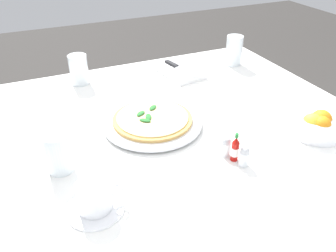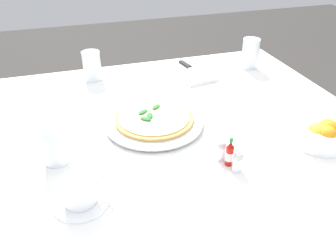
{
  "view_description": "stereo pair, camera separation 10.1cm",
  "coord_description": "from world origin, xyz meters",
  "px_view_note": "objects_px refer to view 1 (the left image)",
  "views": [
    {
      "loc": [
        0.73,
        -0.38,
        1.31
      ],
      "look_at": [
        -0.05,
        -0.03,
        0.77
      ],
      "focal_mm": 36.49,
      "sensor_mm": 36.0,
      "label": 1
    },
    {
      "loc": [
        0.77,
        -0.28,
        1.31
      ],
      "look_at": [
        -0.05,
        -0.03,
        0.77
      ],
      "focal_mm": 36.49,
      "sensor_mm": 36.0,
      "label": 2
    }
  ],
  "objects_px": {
    "hot_sauce_bottle": "(235,149)",
    "salt_shaker": "(244,157)",
    "pizza": "(152,119)",
    "dinner_knife": "(179,68)",
    "coffee_cup_center_back": "(94,199)",
    "water_glass_back_corner": "(79,72)",
    "water_glass_right_edge": "(234,52)",
    "pizza_plate": "(153,122)",
    "pepper_shaker": "(226,147)",
    "citrus_bowl": "(317,125)",
    "napkin_folded": "(178,71)",
    "water_glass_far_left": "(59,155)"
  },
  "relations": [
    {
      "from": "hot_sauce_bottle",
      "to": "salt_shaker",
      "type": "bearing_deg",
      "value": 19.65
    },
    {
      "from": "pizza",
      "to": "dinner_knife",
      "type": "distance_m",
      "value": 0.41
    },
    {
      "from": "coffee_cup_center_back",
      "to": "water_glass_back_corner",
      "type": "xyz_separation_m",
      "value": [
        -0.67,
        0.1,
        0.02
      ]
    },
    {
      "from": "coffee_cup_center_back",
      "to": "water_glass_back_corner",
      "type": "distance_m",
      "value": 0.67
    },
    {
      "from": "water_glass_right_edge",
      "to": "salt_shaker",
      "type": "distance_m",
      "value": 0.69
    },
    {
      "from": "coffee_cup_center_back",
      "to": "dinner_knife",
      "type": "xyz_separation_m",
      "value": [
        -0.6,
        0.49,
        -0.01
      ]
    },
    {
      "from": "pizza_plate",
      "to": "pepper_shaker",
      "type": "distance_m",
      "value": 0.25
    },
    {
      "from": "pepper_shaker",
      "to": "dinner_knife",
      "type": "bearing_deg",
      "value": 167.51
    },
    {
      "from": "coffee_cup_center_back",
      "to": "water_glass_right_edge",
      "type": "height_order",
      "value": "water_glass_right_edge"
    },
    {
      "from": "coffee_cup_center_back",
      "to": "water_glass_right_edge",
      "type": "distance_m",
      "value": 0.95
    },
    {
      "from": "water_glass_back_corner",
      "to": "citrus_bowl",
      "type": "bearing_deg",
      "value": 42.07
    },
    {
      "from": "napkin_folded",
      "to": "hot_sauce_bottle",
      "type": "bearing_deg",
      "value": -19.8
    },
    {
      "from": "salt_shaker",
      "to": "pepper_shaker",
      "type": "relative_size",
      "value": 1.0
    },
    {
      "from": "dinner_knife",
      "to": "pepper_shaker",
      "type": "relative_size",
      "value": 3.46
    },
    {
      "from": "pizza_plate",
      "to": "water_glass_far_left",
      "type": "bearing_deg",
      "value": -71.07
    },
    {
      "from": "pizza",
      "to": "dinner_knife",
      "type": "height_order",
      "value": "pizza"
    },
    {
      "from": "water_glass_back_corner",
      "to": "water_glass_right_edge",
      "type": "bearing_deg",
      "value": 83.45
    },
    {
      "from": "dinner_knife",
      "to": "pepper_shaker",
      "type": "xyz_separation_m",
      "value": [
        0.54,
        -0.12,
        0.0
      ]
    },
    {
      "from": "napkin_folded",
      "to": "hot_sauce_bottle",
      "type": "height_order",
      "value": "hot_sauce_bottle"
    },
    {
      "from": "pizza_plate",
      "to": "water_glass_right_edge",
      "type": "distance_m",
      "value": 0.59
    },
    {
      "from": "coffee_cup_center_back",
      "to": "salt_shaker",
      "type": "distance_m",
      "value": 0.39
    },
    {
      "from": "pizza_plate",
      "to": "napkin_folded",
      "type": "height_order",
      "value": "napkin_folded"
    },
    {
      "from": "coffee_cup_center_back",
      "to": "pepper_shaker",
      "type": "xyz_separation_m",
      "value": [
        -0.05,
        0.37,
        -0.01
      ]
    },
    {
      "from": "napkin_folded",
      "to": "pepper_shaker",
      "type": "distance_m",
      "value": 0.56
    },
    {
      "from": "pizza",
      "to": "salt_shaker",
      "type": "distance_m",
      "value": 0.31
    },
    {
      "from": "water_glass_back_corner",
      "to": "water_glass_far_left",
      "type": "bearing_deg",
      "value": -17.06
    },
    {
      "from": "pizza_plate",
      "to": "dinner_knife",
      "type": "xyz_separation_m",
      "value": [
        -0.33,
        0.24,
        0.01
      ]
    },
    {
      "from": "water_glass_far_left",
      "to": "dinner_knife",
      "type": "bearing_deg",
      "value": 128.47
    },
    {
      "from": "water_glass_right_edge",
      "to": "citrus_bowl",
      "type": "relative_size",
      "value": 0.82
    },
    {
      "from": "coffee_cup_center_back",
      "to": "pizza",
      "type": "bearing_deg",
      "value": 138.16
    },
    {
      "from": "coffee_cup_center_back",
      "to": "water_glass_far_left",
      "type": "distance_m",
      "value": 0.18
    },
    {
      "from": "pizza_plate",
      "to": "hot_sauce_bottle",
      "type": "height_order",
      "value": "hot_sauce_bottle"
    },
    {
      "from": "water_glass_back_corner",
      "to": "citrus_bowl",
      "type": "xyz_separation_m",
      "value": [
        0.63,
        0.57,
        -0.02
      ]
    },
    {
      "from": "hot_sauce_bottle",
      "to": "pepper_shaker",
      "type": "distance_m",
      "value": 0.03
    },
    {
      "from": "citrus_bowl",
      "to": "water_glass_far_left",
      "type": "bearing_deg",
      "value": -100.62
    },
    {
      "from": "pizza",
      "to": "water_glass_right_edge",
      "type": "relative_size",
      "value": 1.98
    },
    {
      "from": "water_glass_far_left",
      "to": "hot_sauce_bottle",
      "type": "distance_m",
      "value": 0.45
    },
    {
      "from": "water_glass_back_corner",
      "to": "salt_shaker",
      "type": "distance_m",
      "value": 0.73
    },
    {
      "from": "pizza",
      "to": "water_glass_right_edge",
      "type": "bearing_deg",
      "value": 122.73
    },
    {
      "from": "citrus_bowl",
      "to": "pepper_shaker",
      "type": "distance_m",
      "value": 0.3
    },
    {
      "from": "water_glass_back_corner",
      "to": "hot_sauce_bottle",
      "type": "distance_m",
      "value": 0.7
    },
    {
      "from": "salt_shaker",
      "to": "dinner_knife",
      "type": "bearing_deg",
      "value": 170.49
    },
    {
      "from": "coffee_cup_center_back",
      "to": "water_glass_far_left",
      "type": "height_order",
      "value": "water_glass_far_left"
    },
    {
      "from": "coffee_cup_center_back",
      "to": "napkin_folded",
      "type": "xyz_separation_m",
      "value": [
        -0.6,
        0.49,
        -0.02
      ]
    },
    {
      "from": "citrus_bowl",
      "to": "salt_shaker",
      "type": "relative_size",
      "value": 2.67
    },
    {
      "from": "pepper_shaker",
      "to": "water_glass_far_left",
      "type": "bearing_deg",
      "value": -105.84
    },
    {
      "from": "napkin_folded",
      "to": "dinner_knife",
      "type": "relative_size",
      "value": 1.22
    },
    {
      "from": "dinner_knife",
      "to": "coffee_cup_center_back",
      "type": "bearing_deg",
      "value": -51.16
    },
    {
      "from": "coffee_cup_center_back",
      "to": "salt_shaker",
      "type": "relative_size",
      "value": 2.36
    },
    {
      "from": "coffee_cup_center_back",
      "to": "water_glass_right_edge",
      "type": "xyz_separation_m",
      "value": [
        -0.59,
        0.74,
        0.02
      ]
    }
  ]
}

